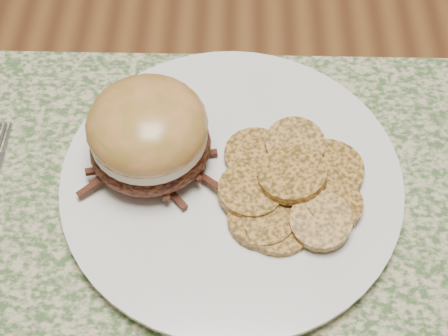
{
  "coord_description": "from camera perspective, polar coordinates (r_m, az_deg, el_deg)",
  "views": [
    {
      "loc": [
        0.14,
        -0.31,
        1.19
      ],
      "look_at": [
        0.13,
        -0.04,
        0.79
      ],
      "focal_mm": 50.0,
      "sensor_mm": 36.0,
      "label": 1
    }
  ],
  "objects": [
    {
      "name": "pork_sandwich",
      "position": [
        0.49,
        -6.91,
        3.09
      ],
      "size": [
        0.12,
        0.12,
        0.07
      ],
      "rotation": [
        0.0,
        0.0,
        0.37
      ],
      "color": "black",
      "rests_on": "dinner_plate"
    },
    {
      "name": "roasted_potatoes",
      "position": [
        0.49,
        6.05,
        -1.8
      ],
      "size": [
        0.13,
        0.13,
        0.03
      ],
      "color": "#B37B34",
      "rests_on": "dinner_plate"
    },
    {
      "name": "dining_table",
      "position": [
        0.62,
        -12.1,
        -2.76
      ],
      "size": [
        1.5,
        0.9,
        0.75
      ],
      "color": "brown",
      "rests_on": "ground"
    },
    {
      "name": "placemat",
      "position": [
        0.51,
        -0.63,
        -3.3
      ],
      "size": [
        0.45,
        0.33,
        0.0
      ],
      "primitive_type": "cube",
      "color": "#3B5A2E",
      "rests_on": "dining_table"
    },
    {
      "name": "dinner_plate",
      "position": [
        0.51,
        0.69,
        -1.19
      ],
      "size": [
        0.26,
        0.26,
        0.02
      ],
      "primitive_type": "cylinder",
      "color": "white",
      "rests_on": "placemat"
    }
  ]
}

